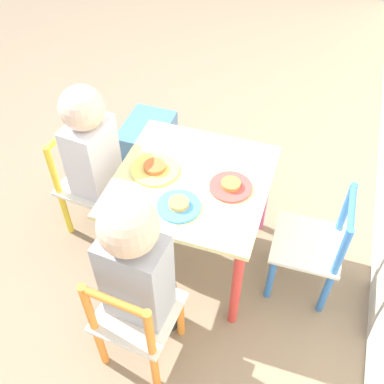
{
  "coord_description": "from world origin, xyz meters",
  "views": [
    {
      "loc": [
        1.12,
        0.37,
        1.63
      ],
      "look_at": [
        0.0,
        0.0,
        0.4
      ],
      "focal_mm": 42.0,
      "sensor_mm": 36.0,
      "label": 1
    }
  ],
  "objects_px": {
    "child_right": "(138,268)",
    "child_front": "(94,152)",
    "chair_orange": "(135,319)",
    "storage_bin": "(147,135)",
    "chair_yellow": "(90,183)",
    "plate_back": "(231,186)",
    "plate_right": "(179,205)",
    "kids_table": "(192,192)",
    "chair_blue": "(313,247)",
    "plate_front": "(155,169)"
  },
  "relations": [
    {
      "from": "child_right",
      "to": "child_front",
      "type": "xyz_separation_m",
      "value": [
        -0.47,
        -0.39,
        -0.02
      ]
    },
    {
      "from": "chair_orange",
      "to": "storage_bin",
      "type": "distance_m",
      "value": 1.2
    },
    {
      "from": "child_right",
      "to": "child_front",
      "type": "relative_size",
      "value": 1.04
    },
    {
      "from": "chair_orange",
      "to": "child_right",
      "type": "xyz_separation_m",
      "value": [
        -0.06,
        0.0,
        0.22
      ]
    },
    {
      "from": "chair_orange",
      "to": "child_front",
      "type": "xyz_separation_m",
      "value": [
        -0.53,
        -0.38,
        0.2
      ]
    },
    {
      "from": "child_right",
      "to": "chair_yellow",
      "type": "bearing_deg",
      "value": -41.82
    },
    {
      "from": "storage_bin",
      "to": "chair_orange",
      "type": "bearing_deg",
      "value": 20.89
    },
    {
      "from": "chair_yellow",
      "to": "child_front",
      "type": "distance_m",
      "value": 0.21
    },
    {
      "from": "chair_orange",
      "to": "plate_back",
      "type": "relative_size",
      "value": 3.26
    },
    {
      "from": "chair_yellow",
      "to": "plate_right",
      "type": "height_order",
      "value": "chair_yellow"
    },
    {
      "from": "kids_table",
      "to": "child_right",
      "type": "distance_m",
      "value": 0.43
    },
    {
      "from": "plate_back",
      "to": "child_right",
      "type": "bearing_deg",
      "value": -23.22
    },
    {
      "from": "chair_yellow",
      "to": "child_right",
      "type": "xyz_separation_m",
      "value": [
        0.47,
        0.45,
        0.22
      ]
    },
    {
      "from": "plate_right",
      "to": "storage_bin",
      "type": "distance_m",
      "value": 0.99
    },
    {
      "from": "plate_right",
      "to": "plate_back",
      "type": "height_order",
      "value": "same"
    },
    {
      "from": "chair_blue",
      "to": "plate_right",
      "type": "height_order",
      "value": "chair_blue"
    },
    {
      "from": "chair_orange",
      "to": "plate_front",
      "type": "height_order",
      "value": "chair_orange"
    },
    {
      "from": "chair_blue",
      "to": "plate_front",
      "type": "relative_size",
      "value": 2.76
    },
    {
      "from": "child_front",
      "to": "plate_back",
      "type": "bearing_deg",
      "value": -88.54
    },
    {
      "from": "child_right",
      "to": "plate_back",
      "type": "distance_m",
      "value": 0.46
    },
    {
      "from": "chair_blue",
      "to": "plate_back",
      "type": "bearing_deg",
      "value": -89.56
    },
    {
      "from": "chair_blue",
      "to": "plate_right",
      "type": "xyz_separation_m",
      "value": [
        0.15,
        -0.49,
        0.23
      ]
    },
    {
      "from": "plate_front",
      "to": "storage_bin",
      "type": "bearing_deg",
      "value": -153.05
    },
    {
      "from": "chair_blue",
      "to": "child_right",
      "type": "xyz_separation_m",
      "value": [
        0.43,
        -0.52,
        0.22
      ]
    },
    {
      "from": "child_front",
      "to": "storage_bin",
      "type": "xyz_separation_m",
      "value": [
        -0.58,
        -0.04,
        -0.38
      ]
    },
    {
      "from": "child_front",
      "to": "plate_back",
      "type": "height_order",
      "value": "child_front"
    },
    {
      "from": "kids_table",
      "to": "child_front",
      "type": "height_order",
      "value": "child_front"
    },
    {
      "from": "kids_table",
      "to": "chair_orange",
      "type": "height_order",
      "value": "chair_orange"
    },
    {
      "from": "chair_blue",
      "to": "chair_orange",
      "type": "bearing_deg",
      "value": -47.93
    },
    {
      "from": "kids_table",
      "to": "plate_front",
      "type": "height_order",
      "value": "plate_front"
    },
    {
      "from": "chair_blue",
      "to": "storage_bin",
      "type": "distance_m",
      "value": 1.15
    },
    {
      "from": "child_right",
      "to": "storage_bin",
      "type": "distance_m",
      "value": 1.2
    },
    {
      "from": "chair_yellow",
      "to": "chair_blue",
      "type": "bearing_deg",
      "value": -86.64
    },
    {
      "from": "child_right",
      "to": "plate_front",
      "type": "xyz_separation_m",
      "value": [
        -0.43,
        -0.11,
        0.01
      ]
    },
    {
      "from": "child_front",
      "to": "plate_front",
      "type": "xyz_separation_m",
      "value": [
        0.04,
        0.28,
        0.03
      ]
    },
    {
      "from": "kids_table",
      "to": "plate_back",
      "type": "bearing_deg",
      "value": 90.0
    },
    {
      "from": "chair_blue",
      "to": "plate_back",
      "type": "xyz_separation_m",
      "value": [
        0.01,
        -0.34,
        0.23
      ]
    },
    {
      "from": "plate_front",
      "to": "storage_bin",
      "type": "xyz_separation_m",
      "value": [
        -0.63,
        -0.32,
        -0.41
      ]
    },
    {
      "from": "chair_yellow",
      "to": "plate_front",
      "type": "xyz_separation_m",
      "value": [
        0.05,
        0.34,
        0.23
      ]
    },
    {
      "from": "child_front",
      "to": "kids_table",
      "type": "bearing_deg",
      "value": -90.0
    },
    {
      "from": "chair_orange",
      "to": "chair_yellow",
      "type": "distance_m",
      "value": 0.69
    },
    {
      "from": "child_front",
      "to": "plate_right",
      "type": "distance_m",
      "value": 0.46
    },
    {
      "from": "plate_back",
      "to": "child_front",
      "type": "bearing_deg",
      "value": -94.26
    },
    {
      "from": "chair_blue",
      "to": "plate_back",
      "type": "height_order",
      "value": "chair_blue"
    },
    {
      "from": "chair_yellow",
      "to": "plate_right",
      "type": "bearing_deg",
      "value": -106.24
    },
    {
      "from": "plate_front",
      "to": "storage_bin",
      "type": "relative_size",
      "value": 0.55
    },
    {
      "from": "chair_orange",
      "to": "child_right",
      "type": "distance_m",
      "value": 0.23
    },
    {
      "from": "child_right",
      "to": "plate_back",
      "type": "relative_size",
      "value": 5.0
    },
    {
      "from": "kids_table",
      "to": "chair_yellow",
      "type": "bearing_deg",
      "value": -95.72
    },
    {
      "from": "chair_yellow",
      "to": "child_right",
      "type": "distance_m",
      "value": 0.69
    }
  ]
}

